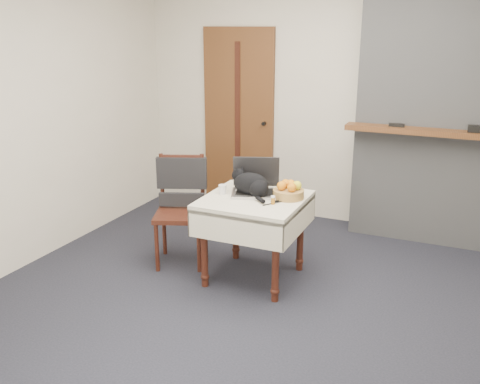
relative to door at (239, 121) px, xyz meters
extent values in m
plane|color=black|center=(1.20, -1.97, -1.00)|extent=(4.50, 4.50, 0.00)
cube|color=beige|center=(1.20, 0.03, 0.30)|extent=(4.50, 0.02, 2.60)
cube|color=beige|center=(-1.05, -1.97, 0.30)|extent=(0.02, 4.00, 2.60)
cube|color=brown|center=(0.00, 0.00, 0.00)|extent=(0.82, 0.05, 2.00)
cube|color=#3D1D10|center=(0.00, -0.03, 0.00)|extent=(0.06, 0.01, 1.70)
cylinder|color=black|center=(0.32, -0.04, 0.00)|extent=(0.04, 0.06, 0.04)
cube|color=gray|center=(2.10, -0.12, 0.30)|extent=(1.50, 0.30, 2.60)
cube|color=brown|center=(2.10, -0.36, 0.10)|extent=(1.62, 0.18, 0.05)
cube|color=black|center=(1.75, -0.36, 0.14)|extent=(0.14, 0.04, 0.03)
cube|color=black|center=(2.40, -0.36, 0.16)|extent=(0.10, 0.07, 0.06)
cylinder|color=#3D1D10|center=(0.57, -1.93, -0.68)|extent=(0.06, 0.06, 0.64)
sphere|color=#3D1D10|center=(0.57, -1.93, -0.92)|extent=(0.07, 0.07, 0.07)
cylinder|color=#3D1D10|center=(1.17, -1.93, -0.68)|extent=(0.06, 0.06, 0.64)
sphere|color=#3D1D10|center=(1.17, -1.93, -0.92)|extent=(0.07, 0.07, 0.07)
cylinder|color=#3D1D10|center=(0.57, -1.33, -0.68)|extent=(0.06, 0.06, 0.64)
sphere|color=#3D1D10|center=(0.57, -1.33, -0.92)|extent=(0.07, 0.07, 0.07)
cylinder|color=#3D1D10|center=(1.17, -1.33, -0.68)|extent=(0.06, 0.06, 0.64)
sphere|color=#3D1D10|center=(1.17, -1.33, -0.92)|extent=(0.07, 0.07, 0.07)
cube|color=beige|center=(0.87, -1.63, -0.33)|extent=(0.78, 0.78, 0.06)
cube|color=beige|center=(0.87, -2.01, -0.44)|extent=(0.78, 0.01, 0.22)
cube|color=beige|center=(0.87, -1.24, -0.44)|extent=(0.78, 0.01, 0.22)
cube|color=beige|center=(0.48, -1.63, -0.44)|extent=(0.01, 0.78, 0.22)
cube|color=beige|center=(1.25, -1.63, -0.44)|extent=(0.01, 0.78, 0.22)
cube|color=#B7B7BC|center=(0.85, -1.56, -0.29)|extent=(0.45, 0.38, 0.02)
cube|color=black|center=(0.85, -1.56, -0.27)|extent=(0.36, 0.28, 0.00)
cube|color=black|center=(0.79, -1.41, -0.15)|extent=(0.38, 0.20, 0.26)
cube|color=#A7C9F5|center=(0.79, -1.41, -0.15)|extent=(0.35, 0.18, 0.23)
ellipsoid|color=black|center=(0.82, -1.58, -0.21)|extent=(0.34, 0.27, 0.19)
ellipsoid|color=black|center=(0.90, -1.62, -0.22)|extent=(0.20, 0.21, 0.15)
sphere|color=black|center=(0.68, -1.53, -0.16)|extent=(0.14, 0.14, 0.11)
ellipsoid|color=white|center=(0.65, -1.51, -0.19)|extent=(0.06, 0.07, 0.05)
ellipsoid|color=white|center=(0.71, -1.54, -0.24)|extent=(0.07, 0.07, 0.08)
cone|color=black|center=(0.68, -1.56, -0.11)|extent=(0.05, 0.05, 0.04)
cone|color=black|center=(0.70, -1.50, -0.11)|extent=(0.05, 0.05, 0.04)
cylinder|color=black|center=(0.94, -1.70, -0.28)|extent=(0.14, 0.13, 0.03)
sphere|color=white|center=(0.69, -1.57, -0.28)|extent=(0.04, 0.04, 0.04)
sphere|color=white|center=(0.72, -1.50, -0.28)|extent=(0.04, 0.04, 0.04)
cylinder|color=silver|center=(0.59, -1.64, -0.26)|extent=(0.07, 0.07, 0.07)
cylinder|color=#A16213|center=(1.06, -1.72, -0.27)|extent=(0.03, 0.03, 0.05)
cylinder|color=white|center=(1.06, -1.72, -0.24)|extent=(0.03, 0.03, 0.01)
cylinder|color=#A67A43|center=(1.12, -1.52, -0.27)|extent=(0.25, 0.25, 0.07)
sphere|color=orange|center=(1.07, -1.55, -0.20)|extent=(0.07, 0.07, 0.07)
sphere|color=orange|center=(1.16, -1.56, -0.20)|extent=(0.07, 0.07, 0.07)
sphere|color=orange|center=(1.12, -1.48, -0.20)|extent=(0.07, 0.07, 0.07)
sphere|color=yellow|center=(1.18, -1.49, -0.20)|extent=(0.07, 0.07, 0.07)
sphere|color=orange|center=(1.08, -1.48, -0.20)|extent=(0.07, 0.07, 0.07)
cube|color=black|center=(1.09, -1.63, -0.30)|extent=(0.13, 0.12, 0.01)
cube|color=#3D1D10|center=(0.17, -1.61, -0.55)|extent=(0.54, 0.54, 0.04)
cylinder|color=#3D1D10|center=(0.07, -1.85, -0.78)|extent=(0.04, 0.04, 0.45)
cylinder|color=#3D1D10|center=(0.40, -1.71, -0.78)|extent=(0.04, 0.04, 0.45)
cylinder|color=#3D1D10|center=(-0.06, -1.51, -0.78)|extent=(0.04, 0.04, 0.45)
cylinder|color=#3D1D10|center=(0.27, -1.38, -0.78)|extent=(0.04, 0.04, 0.45)
cylinder|color=#3D1D10|center=(-0.06, -1.51, -0.30)|extent=(0.04, 0.04, 0.50)
cylinder|color=#3D1D10|center=(0.27, -1.38, -0.30)|extent=(0.04, 0.04, 0.50)
cube|color=#3D1D10|center=(0.10, -1.45, -0.20)|extent=(0.34, 0.16, 0.28)
cube|color=black|center=(0.11, -1.46, -0.22)|extent=(0.43, 0.22, 0.28)
camera|label=1|loc=(2.42, -5.37, 1.01)|focal=40.00mm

